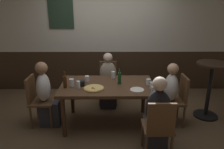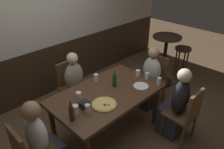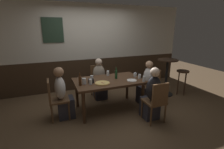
{
  "view_description": "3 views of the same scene",
  "coord_description": "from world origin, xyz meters",
  "views": [
    {
      "loc": [
        0.05,
        -3.34,
        2.05
      ],
      "look_at": [
        0.08,
        -0.02,
        0.93
      ],
      "focal_mm": 34.01,
      "sensor_mm": 36.0,
      "label": 1
    },
    {
      "loc": [
        -1.76,
        -1.88,
        2.49
      ],
      "look_at": [
        0.23,
        0.12,
        0.89
      ],
      "focal_mm": 35.19,
      "sensor_mm": 36.0,
      "label": 2
    },
    {
      "loc": [
        -1.26,
        -3.38,
        1.91
      ],
      "look_at": [
        0.05,
        -0.07,
        0.88
      ],
      "focal_mm": 26.27,
      "sensor_mm": 36.0,
      "label": 3
    }
  ],
  "objects": [
    {
      "name": "ground_plane",
      "position": [
        0.0,
        0.0,
        0.0
      ],
      "size": [
        12.0,
        12.0,
        0.0
      ],
      "primitive_type": "plane",
      "color": "brown"
    },
    {
      "name": "wall_back",
      "position": [
        -0.01,
        1.65,
        1.3
      ],
      "size": [
        6.4,
        0.13,
        2.6
      ],
      "color": "#332316",
      "rests_on": "ground_plane"
    },
    {
      "name": "dining_table",
      "position": [
        0.0,
        0.0,
        0.66
      ],
      "size": [
        1.58,
        0.95,
        0.74
      ],
      "color": "#472D1C",
      "rests_on": "ground_plane"
    },
    {
      "name": "chair_right_near",
      "position": [
        0.69,
        -0.89,
        0.5
      ],
      "size": [
        0.4,
        0.4,
        0.88
      ],
      "color": "brown",
      "rests_on": "ground_plane"
    },
    {
      "name": "chair_head_east",
      "position": [
        1.2,
        0.0,
        0.5
      ],
      "size": [
        0.4,
        0.4,
        0.88
      ],
      "color": "brown",
      "rests_on": "ground_plane"
    },
    {
      "name": "chair_mid_far",
      "position": [
        0.0,
        0.89,
        0.5
      ],
      "size": [
        0.4,
        0.4,
        0.88
      ],
      "color": "brown",
      "rests_on": "ground_plane"
    },
    {
      "name": "person_right_near",
      "position": [
        0.69,
        -0.73,
        0.48
      ],
      "size": [
        0.34,
        0.37,
        1.15
      ],
      "color": "#2D2D38",
      "rests_on": "ground_plane"
    },
    {
      "name": "person_head_west",
      "position": [
        -1.04,
        0.0,
        0.48
      ],
      "size": [
        0.37,
        0.34,
        1.14
      ],
      "color": "#2D2D38",
      "rests_on": "ground_plane"
    },
    {
      "name": "person_head_east",
      "position": [
        1.04,
        0.0,
        0.47
      ],
      "size": [
        0.37,
        0.34,
        1.11
      ],
      "color": "#2D2D38",
      "rests_on": "ground_plane"
    },
    {
      "name": "person_mid_far",
      "position": [
        -0.0,
        0.73,
        0.46
      ],
      "size": [
        0.34,
        0.37,
        1.11
      ],
      "color": "#2D2D38",
      "rests_on": "ground_plane"
    },
    {
      "name": "pizza",
      "position": [
        -0.22,
        -0.18,
        0.75
      ],
      "size": [
        0.33,
        0.33,
        0.03
      ],
      "color": "tan",
      "rests_on": "dining_table"
    },
    {
      "name": "highball_clear",
      "position": [
        0.7,
        -0.4,
        0.8
      ],
      "size": [
        0.06,
        0.06,
        0.12
      ],
      "color": "silver",
      "rests_on": "dining_table"
    },
    {
      "name": "beer_glass_half",
      "position": [
        -0.59,
        -0.07,
        0.8
      ],
      "size": [
        0.08,
        0.08,
        0.13
      ],
      "color": "silver",
      "rests_on": "dining_table"
    },
    {
      "name": "tumbler_short",
      "position": [
        0.72,
        -0.17,
        0.79
      ],
      "size": [
        0.06,
        0.06,
        0.1
      ],
      "color": "silver",
      "rests_on": "dining_table"
    },
    {
      "name": "pint_glass_amber",
      "position": [
        -0.47,
        -0.16,
        0.79
      ],
      "size": [
        0.06,
        0.06,
        0.12
      ],
      "color": "silver",
      "rests_on": "dining_table"
    },
    {
      "name": "tumbler_water",
      "position": [
        0.69,
        -0.01,
        0.78
      ],
      "size": [
        0.07,
        0.07,
        0.1
      ],
      "color": "silver",
      "rests_on": "dining_table"
    },
    {
      "name": "pint_glass_stout",
      "position": [
        0.1,
        0.34,
        0.79
      ],
      "size": [
        0.07,
        0.07,
        0.12
      ],
      "color": "silver",
      "rests_on": "dining_table"
    },
    {
      "name": "pint_glass_pale",
      "position": [
        -0.36,
        0.16,
        0.78
      ],
      "size": [
        0.07,
        0.07,
        0.1
      ],
      "color": "silver",
      "rests_on": "dining_table"
    },
    {
      "name": "beer_bottle_green",
      "position": [
        0.2,
        0.04,
        0.85
      ],
      "size": [
        0.06,
        0.06,
        0.27
      ],
      "color": "#194723",
      "rests_on": "dining_table"
    },
    {
      "name": "beer_bottle_brown",
      "position": [
        -0.69,
        -0.13,
        0.85
      ],
      "size": [
        0.06,
        0.06,
        0.27
      ],
      "color": "#42230F",
      "rests_on": "dining_table"
    },
    {
      "name": "plate_white_large",
      "position": [
        0.47,
        -0.24,
        0.75
      ],
      "size": [
        0.22,
        0.22,
        0.01
      ],
      "primitive_type": "cylinder",
      "color": "white",
      "rests_on": "dining_table"
    },
    {
      "name": "condiment_caddy",
      "position": [
        -0.43,
        -0.05,
        0.79
      ],
      "size": [
        0.11,
        0.09,
        0.09
      ],
      "primitive_type": "cube",
      "color": "black",
      "rests_on": "dining_table"
    },
    {
      "name": "side_bar_table",
      "position": [
        1.86,
        0.24,
        0.62
      ],
      "size": [
        0.56,
        0.56,
        1.05
      ],
      "color": "black",
      "rests_on": "ground_plane"
    },
    {
      "name": "bar_stool",
      "position": [
        2.31,
        0.09,
        0.56
      ],
      "size": [
        0.34,
        0.34,
        0.72
      ],
      "color": "#422B1C",
      "rests_on": "ground_plane"
    }
  ]
}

